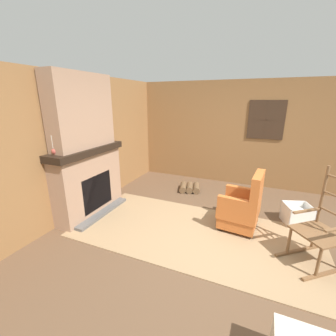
{
  "coord_description": "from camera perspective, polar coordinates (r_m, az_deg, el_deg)",
  "views": [
    {
      "loc": [
        0.36,
        -2.96,
        2.03
      ],
      "look_at": [
        -1.09,
        0.45,
        0.9
      ],
      "focal_mm": 24.0,
      "sensor_mm": 36.0,
      "label": 1
    }
  ],
  "objects": [
    {
      "name": "rocking_chair",
      "position": [
        3.51,
        34.45,
        -13.6
      ],
      "size": [
        0.92,
        0.88,
        1.23
      ],
      "rotation": [
        0.0,
        0.0,
        3.83
      ],
      "color": "brown",
      "rests_on": "ground"
    },
    {
      "name": "wood_panel_wall_back",
      "position": [
        5.68,
        19.45,
        8.08
      ],
      "size": [
        5.86,
        0.09,
        2.47
      ],
      "color": "olive",
      "rests_on": "ground"
    },
    {
      "name": "laundry_basket",
      "position": [
        4.46,
        29.94,
        -10.15
      ],
      "size": [
        0.51,
        0.49,
        0.34
      ],
      "rotation": [
        0.0,
        0.0,
        0.34
      ],
      "color": "white",
      "rests_on": "ground"
    },
    {
      "name": "oil_lamp_vase",
      "position": [
        3.76,
        -26.9,
        4.6
      ],
      "size": [
        0.1,
        0.1,
        0.3
      ],
      "color": "#B24C42",
      "rests_on": "fireplace_hearth"
    },
    {
      "name": "armchair",
      "position": [
        3.84,
        18.28,
        -9.68
      ],
      "size": [
        0.65,
        0.65,
        0.97
      ],
      "rotation": [
        0.0,
        0.0,
        3.05
      ],
      "color": "#C6662D",
      "rests_on": "ground"
    },
    {
      "name": "wood_panel_wall_left",
      "position": [
        4.3,
        -22.26,
        5.06
      ],
      "size": [
        0.06,
        5.86,
        2.47
      ],
      "color": "olive",
      "rests_on": "ground"
    },
    {
      "name": "fireplace_hearth",
      "position": [
        4.31,
        -19.27,
        -3.18
      ],
      "size": [
        0.56,
        1.51,
        1.24
      ],
      "color": "#9E7A60",
      "rests_on": "ground"
    },
    {
      "name": "area_rug",
      "position": [
        3.74,
        6.46,
        -15.98
      ],
      "size": [
        3.76,
        1.78,
        0.01
      ],
      "color": "#997A56",
      "rests_on": "ground"
    },
    {
      "name": "chimney_breast",
      "position": [
        4.08,
        -21.11,
        13.28
      ],
      "size": [
        0.31,
        1.24,
        1.21
      ],
      "color": "#9E7A60",
      "rests_on": "fireplace_hearth"
    },
    {
      "name": "firewood_stack",
      "position": [
        5.26,
        5.53,
        -4.95
      ],
      "size": [
        0.55,
        0.53,
        0.15
      ],
      "rotation": [
        0.0,
        0.0,
        0.27
      ],
      "color": "brown",
      "rests_on": "ground"
    },
    {
      "name": "ground_plane",
      "position": [
        3.61,
        13.88,
        -17.88
      ],
      "size": [
        14.0,
        14.0,
        0.0
      ],
      "primitive_type": "plane",
      "color": "brown"
    },
    {
      "name": "storage_case",
      "position": [
        4.31,
        -18.94,
        6.22
      ],
      "size": [
        0.13,
        0.23,
        0.11
      ],
      "color": "black",
      "rests_on": "fireplace_hearth"
    }
  ]
}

